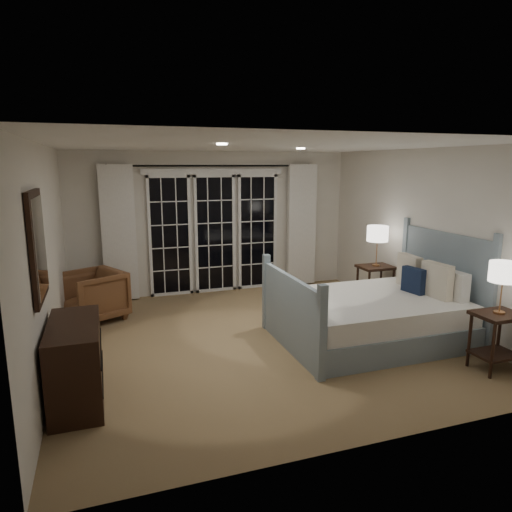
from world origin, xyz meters
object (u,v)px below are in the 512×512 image
object	(u,v)px
lamp_right	(378,234)
armchair	(93,296)
dresser	(76,362)
lamp_left	(504,273)
bed	(374,314)
nightstand_right	(375,280)
nightstand_left	(497,333)

from	to	relation	value
lamp_right	armchair	distance (m)	4.44
armchair	dresser	distance (m)	2.46
lamp_right	lamp_left	bearing A→B (deg)	-90.26
bed	lamp_right	bearing A→B (deg)	56.57
nightstand_right	lamp_left	xyz separation A→B (m)	(-0.01, -2.41, 0.67)
nightstand_left	nightstand_right	bearing A→B (deg)	89.74
nightstand_right	lamp_right	world-z (taller)	lamp_right
bed	lamp_right	distance (m)	1.65
nightstand_left	armchair	bearing A→B (deg)	142.95
nightstand_right	lamp_left	size ratio (longest dim) A/B	1.19
lamp_left	armchair	world-z (taller)	lamp_left
lamp_right	armchair	world-z (taller)	lamp_right
nightstand_left	dresser	size ratio (longest dim) A/B	0.59
armchair	dresser	xyz separation A→B (m)	(-0.13, -2.45, 0.02)
lamp_left	lamp_right	bearing A→B (deg)	89.74
nightstand_right	lamp_left	bearing A→B (deg)	-90.26
bed	armchair	bearing A→B (deg)	150.45
nightstand_right	dresser	bearing A→B (deg)	-159.67
nightstand_left	lamp_right	xyz separation A→B (m)	(0.01, 2.41, 0.76)
lamp_right	bed	bearing A→B (deg)	-123.43
bed	dresser	bearing A→B (deg)	-172.77
lamp_left	dresser	distance (m)	4.53
bed	dresser	size ratio (longest dim) A/B	2.10
nightstand_left	armchair	size ratio (longest dim) A/B	0.81
nightstand_right	lamp_right	size ratio (longest dim) A/B	1.07
bed	lamp_left	size ratio (longest dim) A/B	4.06
lamp_left	lamp_right	distance (m)	2.41
nightstand_left	nightstand_right	distance (m)	2.41
lamp_right	nightstand_right	bearing A→B (deg)	7.13
armchair	dresser	bearing A→B (deg)	-29.98
lamp_left	dresser	xyz separation A→B (m)	(-4.41, 0.78, -0.73)
lamp_right	dresser	xyz separation A→B (m)	(-4.42, -1.64, -0.80)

